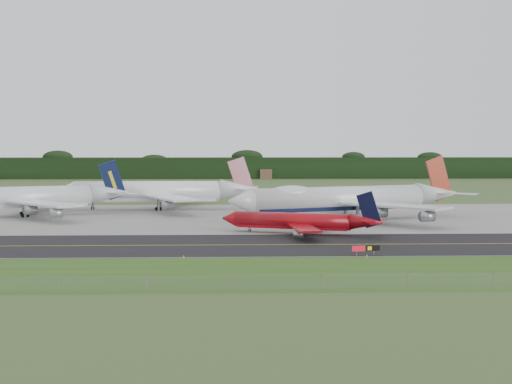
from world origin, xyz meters
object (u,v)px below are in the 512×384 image
object	(u,v)px
jet_navy_gold	(23,198)
jet_star_tail	(159,192)
taxiway_sign	(366,248)
jet_ba_747	(347,199)
jet_red_737	(301,222)

from	to	relation	value
jet_navy_gold	jet_star_tail	size ratio (longest dim) A/B	0.95
jet_star_tail	taxiway_sign	world-z (taller)	jet_star_tail
jet_navy_gold	jet_ba_747	bearing A→B (deg)	-9.06
jet_ba_747	jet_star_tail	xyz separation A→B (m)	(-52.37, 32.92, -0.35)
jet_red_737	jet_navy_gold	world-z (taller)	jet_navy_gold
jet_navy_gold	jet_star_tail	world-z (taller)	jet_star_tail
jet_ba_747	taxiway_sign	size ratio (longest dim) A/B	12.50
jet_red_737	jet_star_tail	world-z (taller)	jet_star_tail
jet_red_737	taxiway_sign	xyz separation A→B (m)	(8.75, -30.94, -1.52)
jet_ba_747	taxiway_sign	world-z (taller)	jet_ba_747
jet_ba_747	taxiway_sign	bearing A→B (deg)	-95.77
jet_star_tail	taxiway_sign	distance (m)	102.29
jet_red_737	taxiway_sign	bearing A→B (deg)	-74.22
jet_ba_747	jet_navy_gold	xyz separation A→B (m)	(-87.77, 13.99, -0.66)
jet_ba_747	jet_red_737	bearing A→B (deg)	-118.29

